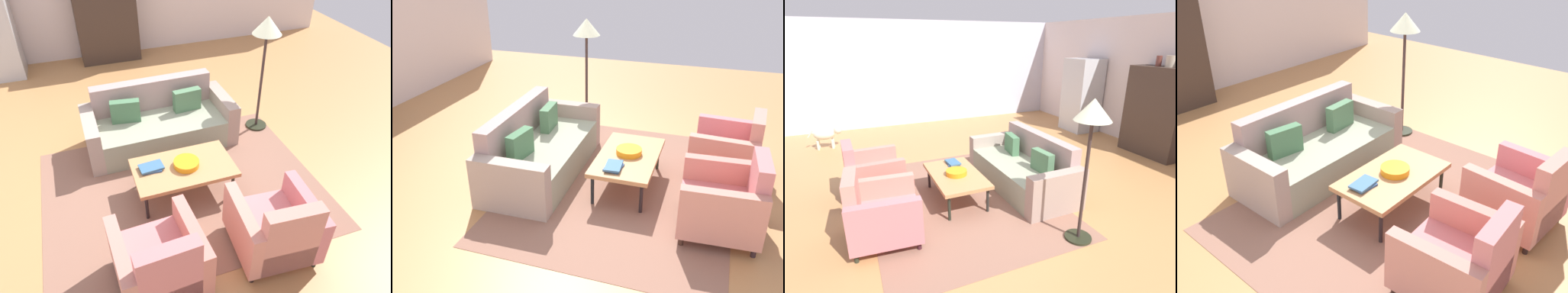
# 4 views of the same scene
# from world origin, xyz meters

# --- Properties ---
(ground_plane) EXTENTS (11.65, 11.65, 0.00)m
(ground_plane) POSITION_xyz_m (0.00, 0.00, 0.00)
(ground_plane) COLOR #BB824C
(area_rug) EXTENTS (3.40, 2.60, 0.01)m
(area_rug) POSITION_xyz_m (-0.08, -0.59, 0.00)
(area_rug) COLOR #8D6250
(area_rug) RESTS_ON ground
(couch) EXTENTS (2.12, 0.94, 0.86)m
(couch) POSITION_xyz_m (-0.09, 0.55, 0.29)
(couch) COLOR gray
(couch) RESTS_ON ground
(coffee_table) EXTENTS (1.20, 0.70, 0.41)m
(coffee_table) POSITION_xyz_m (-0.08, -0.64, 0.38)
(coffee_table) COLOR black
(coffee_table) RESTS_ON ground
(armchair_left) EXTENTS (0.84, 0.84, 0.88)m
(armchair_left) POSITION_xyz_m (-0.68, -1.81, 0.34)
(armchair_left) COLOR #372119
(armchair_left) RESTS_ON ground
(armchair_right) EXTENTS (0.86, 0.86, 0.88)m
(armchair_right) POSITION_xyz_m (0.51, -1.81, 0.34)
(armchair_right) COLOR #321F21
(armchair_right) RESTS_ON ground
(fruit_bowl) EXTENTS (0.31, 0.31, 0.07)m
(fruit_bowl) POSITION_xyz_m (-0.05, -0.64, 0.45)
(fruit_bowl) COLOR orange
(fruit_bowl) RESTS_ON coffee_table
(book_stack) EXTENTS (0.29, 0.20, 0.04)m
(book_stack) POSITION_xyz_m (-0.46, -0.56, 0.44)
(book_stack) COLOR #305185
(book_stack) RESTS_ON coffee_table
(floor_lamp) EXTENTS (0.40, 0.40, 1.72)m
(floor_lamp) POSITION_xyz_m (1.45, 0.39, 1.44)
(floor_lamp) COLOR black
(floor_lamp) RESTS_ON ground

